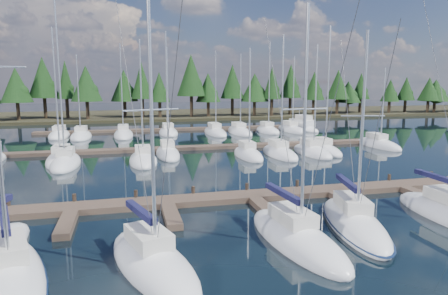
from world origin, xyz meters
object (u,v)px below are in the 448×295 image
object	(u,v)px
main_dock	(254,199)
front_sailboat_1	(10,275)
front_sailboat_4	(354,223)
front_sailboat_2	(152,262)
front_sailboat_3	(296,237)
motor_yacht_right	(302,127)

from	to	relation	value
main_dock	front_sailboat_1	size ratio (longest dim) A/B	2.75
main_dock	front_sailboat_4	bearing A→B (deg)	-57.08
front_sailboat_2	front_sailboat_3	distance (m)	7.50
front_sailboat_4	motor_yacht_right	xyz separation A→B (m)	(17.19, 44.31, 0.21)
front_sailboat_2	front_sailboat_3	world-z (taller)	front_sailboat_2
main_dock	front_sailboat_3	size ratio (longest dim) A/B	3.48
front_sailboat_3	motor_yacht_right	distance (m)	50.30
main_dock	front_sailboat_3	bearing A→B (deg)	-91.02
main_dock	front_sailboat_4	size ratio (longest dim) A/B	3.76
front_sailboat_1	main_dock	bearing A→B (deg)	32.17
front_sailboat_2	front_sailboat_3	size ratio (longest dim) A/B	1.02
front_sailboat_4	front_sailboat_3	bearing A→B (deg)	-163.27
front_sailboat_1	front_sailboat_4	distance (m)	17.54
front_sailboat_1	front_sailboat_4	world-z (taller)	front_sailboat_1
front_sailboat_1	front_sailboat_2	world-z (taller)	front_sailboat_1
front_sailboat_1	front_sailboat_4	xyz separation A→B (m)	(17.39, 2.24, -0.03)
front_sailboat_3	front_sailboat_4	bearing A→B (deg)	16.73
main_dock	motor_yacht_right	size ratio (longest dim) A/B	4.89
main_dock	motor_yacht_right	xyz separation A→B (m)	(21.19, 38.13, 0.27)
main_dock	front_sailboat_2	distance (m)	11.41
front_sailboat_3	motor_yacht_right	world-z (taller)	front_sailboat_3
front_sailboat_3	front_sailboat_4	world-z (taller)	front_sailboat_3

